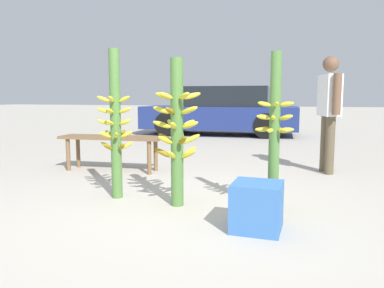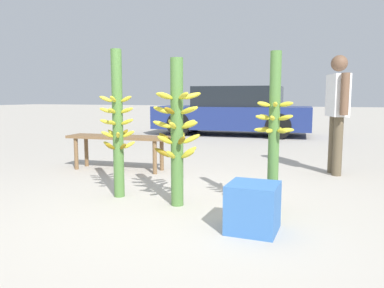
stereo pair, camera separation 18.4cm
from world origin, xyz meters
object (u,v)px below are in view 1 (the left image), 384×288
(vendor_person, at_px, (329,105))
(market_bench, at_px, (112,141))
(parked_car, at_px, (222,112))
(produce_crate, at_px, (257,206))
(banana_stalk_right, at_px, (274,130))
(banana_stalk_center, at_px, (177,130))
(banana_stalk_left, at_px, (116,124))

(vendor_person, relative_size, market_bench, 1.05)
(parked_car, distance_m, produce_crate, 7.84)
(banana_stalk_right, height_order, parked_car, banana_stalk_right)
(banana_stalk_center, distance_m, market_bench, 2.10)
(banana_stalk_left, relative_size, banana_stalk_right, 1.06)
(vendor_person, distance_m, market_bench, 3.18)
(banana_stalk_center, height_order, vendor_person, vendor_person)
(banana_stalk_center, height_order, banana_stalk_right, banana_stalk_right)
(banana_stalk_center, height_order, market_bench, banana_stalk_center)
(vendor_person, xyz_separation_m, parked_car, (-2.78, 4.85, -0.31))
(banana_stalk_right, relative_size, parked_car, 0.33)
(banana_stalk_right, bearing_deg, parked_car, 107.91)
(banana_stalk_left, height_order, banana_stalk_center, banana_stalk_left)
(banana_stalk_center, relative_size, produce_crate, 3.71)
(vendor_person, xyz_separation_m, produce_crate, (-0.59, -2.67, -0.78))
(banana_stalk_right, relative_size, produce_crate, 3.79)
(banana_stalk_left, distance_m, banana_stalk_center, 0.73)
(banana_stalk_left, height_order, market_bench, banana_stalk_left)
(banana_stalk_center, relative_size, market_bench, 0.93)
(banana_stalk_center, height_order, produce_crate, banana_stalk_center)
(banana_stalk_right, bearing_deg, banana_stalk_left, -179.37)
(market_bench, height_order, parked_car, parked_car)
(banana_stalk_center, distance_m, vendor_person, 2.67)
(banana_stalk_center, bearing_deg, banana_stalk_left, 174.46)
(banana_stalk_center, bearing_deg, banana_stalk_right, 5.41)
(banana_stalk_right, relative_size, market_bench, 0.95)
(banana_stalk_right, bearing_deg, vendor_person, 76.24)
(market_bench, distance_m, produce_crate, 3.04)
(banana_stalk_left, xyz_separation_m, banana_stalk_center, (0.73, -0.07, -0.04))
(banana_stalk_left, xyz_separation_m, produce_crate, (1.60, -0.52, -0.60))
(banana_stalk_left, bearing_deg, vendor_person, 44.53)
(banana_stalk_left, relative_size, market_bench, 1.01)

